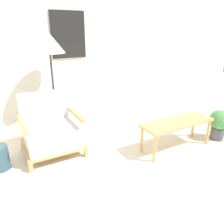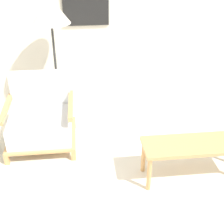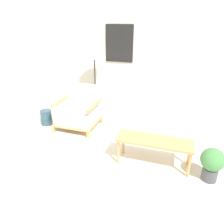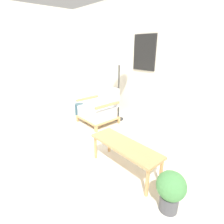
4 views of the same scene
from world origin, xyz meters
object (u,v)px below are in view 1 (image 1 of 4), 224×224
armchair (51,131)px  floor_lamp (49,46)px  coffee_table (177,125)px  potted_plant (219,123)px

armchair → floor_lamp: size_ratio=0.51×
floor_lamp → coffee_table: 2.13m
potted_plant → floor_lamp: bearing=148.8°
armchair → floor_lamp: floor_lamp is taller
armchair → potted_plant: size_ratio=1.68×
coffee_table → potted_plant: potted_plant is taller
armchair → coffee_table: armchair is taller
armchair → coffee_table: bearing=-25.7°
armchair → potted_plant: 2.53m
armchair → coffee_table: (1.60, -0.77, 0.05)m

